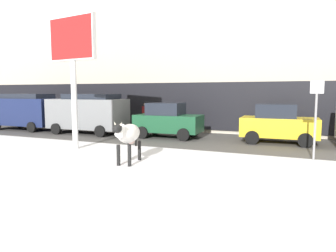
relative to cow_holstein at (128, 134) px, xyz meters
The scene contains 11 objects.
ground_plane 2.27m from the cow_holstein, 54.36° to the right, with size 120.00×120.00×0.00m, color white.
road_strip 6.16m from the cow_holstein, 78.70° to the left, with size 60.00×5.60×0.01m, color #514F4C.
building_facade 13.06m from the cow_holstein, 84.24° to the left, with size 44.00×6.10×13.00m.
cow_holstein is the anchor object (origin of this frame).
billboard 5.02m from the cow_holstein, 157.41° to the left, with size 2.52×0.53×5.56m.
car_navy_van 12.37m from the cow_holstein, 152.84° to the left, with size 4.65×2.23×2.32m.
car_grey_van 8.28m from the cow_holstein, 136.89° to the left, with size 4.65×2.23×2.32m.
car_darkgreen_hatchback 6.18m from the cow_holstein, 100.63° to the left, with size 3.55×2.01×1.86m.
car_yellow_hatchback 7.85m from the cow_holstein, 55.71° to the left, with size 3.55×2.01×1.86m.
pedestrian_by_cars 9.43m from the cow_holstein, 113.90° to the left, with size 0.36×0.24×1.73m.
street_sign 6.63m from the cow_holstein, 27.11° to the left, with size 0.44×0.08×2.82m.
Camera 1 is at (4.20, -7.42, 2.43)m, focal length 33.17 mm.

